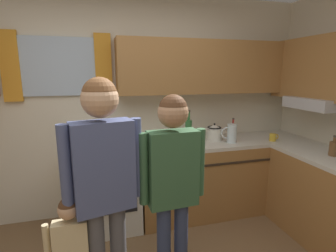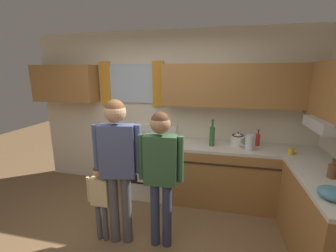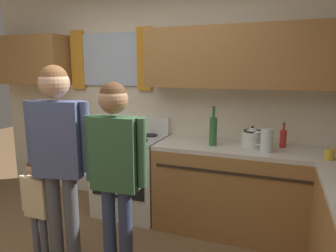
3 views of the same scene
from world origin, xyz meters
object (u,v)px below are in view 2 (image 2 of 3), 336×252
Objects in this scene: mixing_bowl at (332,193)px; adult_holding_child at (118,157)px; mug_mustard_yellow at (291,151)px; bottle_wine_green at (212,136)px; stove_oven at (151,166)px; adult_in_plaid at (161,165)px; bottle_squat_brown at (332,171)px; water_pitcher at (249,142)px; small_child at (100,194)px; bottle_sauce_red at (258,140)px; stovetop_kettle at (238,139)px.

mixing_bowl is 0.14× the size of adult_holding_child.
bottle_wine_green is at bearing 172.36° from mug_mustard_yellow.
adult_in_plaid is at bearing -67.48° from stove_oven.
bottle_wine_green is 1.47m from adult_holding_child.
bottle_wine_green reaches higher than bottle_squat_brown.
bottle_wine_green is 0.51m from water_pitcher.
adult_holding_child reaches higher than stove_oven.
bottle_wine_green is 0.41× the size of small_child.
mug_mustard_yellow is 2.47m from small_child.
water_pitcher is 1.28m from mixing_bowl.
bottle_sauce_red reaches higher than small_child.
mixing_bowl is at bearing -88.35° from mug_mustard_yellow.
water_pitcher is at bearing -4.91° from stove_oven.
mug_mustard_yellow is at bearing -19.76° from stovetop_kettle.
adult_in_plaid is at bearing -171.01° from bottle_squat_brown.
bottle_squat_brown is at bearing -58.39° from bottle_sauce_red.
mixing_bowl is at bearing -62.41° from stovetop_kettle.
stove_oven is at bearing 176.67° from bottle_wine_green.
adult_holding_child reaches higher than small_child.
adult_in_plaid is (-0.87, -1.16, -0.01)m from stovetop_kettle.
bottle_sauce_red is at bearing 13.95° from bottle_wine_green.
bottle_squat_brown is at bearing -45.43° from stovetop_kettle.
bottle_sauce_red is at bearing 37.82° from adult_holding_child.
adult_in_plaid is (-0.50, -1.06, -0.07)m from bottle_wine_green.
adult_in_plaid reaches higher than mixing_bowl.
mug_mustard_yellow is at bearing -38.89° from bottle_sauce_red.
bottle_sauce_red reaches higher than mug_mustard_yellow.
bottle_squat_brown is at bearing -44.22° from water_pitcher.
mixing_bowl is 1.57m from adult_in_plaid.
bottle_wine_green is at bearing 172.12° from water_pitcher.
adult_holding_child is (-1.34, -1.20, 0.07)m from stovetop_kettle.
bottle_sauce_red reaches higher than mixing_bowl.
stovetop_kettle reaches higher than stove_oven.
bottle_sauce_red is at bearing 121.61° from bottle_squat_brown.
bottle_wine_green is (0.96, -0.06, 0.58)m from stove_oven.
bottle_wine_green is at bearing 43.42° from small_child.
stove_oven is at bearing -176.20° from bottle_sauce_red.
adult_in_plaid reaches higher than water_pitcher.
bottle_wine_green reaches higher than water_pitcher.
bottle_sauce_red is 0.29m from stovetop_kettle.
bottle_squat_brown is at bearing -72.08° from mug_mustard_yellow.
stove_oven is 1.43m from stovetop_kettle.
bottle_wine_green reaches higher than mug_mustard_yellow.
adult_in_plaid is (0.47, 0.04, -0.07)m from adult_holding_child.
mug_mustard_yellow is at bearing 91.65° from mixing_bowl.
bottle_squat_brown is 0.48m from mixing_bowl.
water_pitcher is (0.51, -0.07, -0.04)m from bottle_wine_green.
bottle_wine_green is at bearing -166.05° from bottle_sauce_red.
stove_oven is at bearing 174.43° from mug_mustard_yellow.
mixing_bowl is 2.04m from adult_holding_child.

